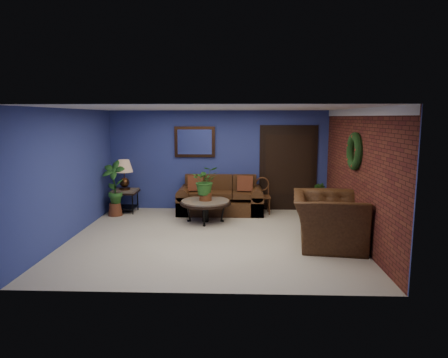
{
  "coord_description": "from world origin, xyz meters",
  "views": [
    {
      "loc": [
        0.5,
        -7.53,
        2.34
      ],
      "look_at": [
        0.21,
        0.55,
        1.08
      ],
      "focal_mm": 32.0,
      "sensor_mm": 36.0,
      "label": 1
    }
  ],
  "objects_px": {
    "end_table": "(125,195)",
    "table_lamp": "(124,171)",
    "sofa": "(220,200)",
    "armchair": "(328,220)",
    "side_chair": "(262,193)",
    "coffee_table": "(205,203)"
  },
  "relations": [
    {
      "from": "end_table",
      "to": "coffee_table",
      "type": "bearing_deg",
      "value": -22.36
    },
    {
      "from": "sofa",
      "to": "armchair",
      "type": "height_order",
      "value": "armchair"
    },
    {
      "from": "side_chair",
      "to": "end_table",
      "type": "bearing_deg",
      "value": 179.51
    },
    {
      "from": "table_lamp",
      "to": "coffee_table",
      "type": "bearing_deg",
      "value": -22.36
    },
    {
      "from": "table_lamp",
      "to": "side_chair",
      "type": "height_order",
      "value": "table_lamp"
    },
    {
      "from": "coffee_table",
      "to": "side_chair",
      "type": "xyz_separation_m",
      "value": [
        1.33,
        0.91,
        0.06
      ]
    },
    {
      "from": "sofa",
      "to": "side_chair",
      "type": "distance_m",
      "value": 1.05
    },
    {
      "from": "table_lamp",
      "to": "end_table",
      "type": "bearing_deg",
      "value": 180.0
    },
    {
      "from": "sofa",
      "to": "armchair",
      "type": "distance_m",
      "value": 3.21
    },
    {
      "from": "coffee_table",
      "to": "side_chair",
      "type": "relative_size",
      "value": 1.31
    },
    {
      "from": "sofa",
      "to": "end_table",
      "type": "relative_size",
      "value": 3.34
    },
    {
      "from": "table_lamp",
      "to": "armchair",
      "type": "relative_size",
      "value": 0.49
    },
    {
      "from": "table_lamp",
      "to": "side_chair",
      "type": "distance_m",
      "value": 3.43
    },
    {
      "from": "side_chair",
      "to": "sofa",
      "type": "bearing_deg",
      "value": -179.56
    },
    {
      "from": "side_chair",
      "to": "armchair",
      "type": "relative_size",
      "value": 0.6
    },
    {
      "from": "side_chair",
      "to": "table_lamp",
      "type": "bearing_deg",
      "value": 179.51
    },
    {
      "from": "end_table",
      "to": "table_lamp",
      "type": "height_order",
      "value": "table_lamp"
    },
    {
      "from": "end_table",
      "to": "side_chair",
      "type": "distance_m",
      "value": 3.39
    },
    {
      "from": "armchair",
      "to": "coffee_table",
      "type": "bearing_deg",
      "value": 64.58
    },
    {
      "from": "armchair",
      "to": "end_table",
      "type": "bearing_deg",
      "value": 69.34
    },
    {
      "from": "sofa",
      "to": "armchair",
      "type": "bearing_deg",
      "value": -49.43
    },
    {
      "from": "sofa",
      "to": "table_lamp",
      "type": "height_order",
      "value": "table_lamp"
    }
  ]
}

